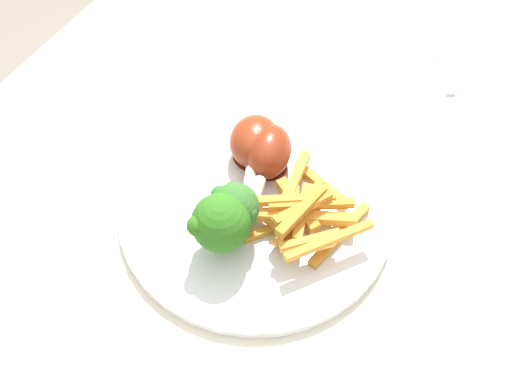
% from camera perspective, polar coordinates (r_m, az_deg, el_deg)
% --- Properties ---
extents(ground_plane, '(6.00, 6.00, 0.00)m').
position_cam_1_polar(ground_plane, '(1.25, -0.09, -19.33)').
color(ground_plane, gray).
extents(dining_table, '(1.28, 0.73, 0.72)m').
position_cam_1_polar(dining_table, '(0.69, -0.16, -3.37)').
color(dining_table, silver).
rests_on(dining_table, ground_plane).
extents(dinner_plate, '(0.29, 0.29, 0.01)m').
position_cam_1_polar(dinner_plate, '(0.57, 0.00, -1.57)').
color(dinner_plate, silver).
rests_on(dinner_plate, dining_table).
extents(broccoli_floret_front, '(0.04, 0.05, 0.06)m').
position_cam_1_polar(broccoli_floret_front, '(0.52, -2.74, -1.56)').
color(broccoli_floret_front, '#80BD5B').
rests_on(broccoli_floret_front, dinner_plate).
extents(broccoli_floret_middle, '(0.06, 0.06, 0.07)m').
position_cam_1_polar(broccoli_floret_middle, '(0.50, -4.05, -3.27)').
color(broccoli_floret_middle, '#7DAF5A').
rests_on(broccoli_floret_middle, dinner_plate).
extents(broccoli_floret_back, '(0.05, 0.05, 0.07)m').
position_cam_1_polar(broccoli_floret_back, '(0.52, -2.24, -1.76)').
color(broccoli_floret_back, '#74AF4E').
rests_on(broccoli_floret_back, dinner_plate).
extents(carrot_fries_pile, '(0.14, 0.14, 0.04)m').
position_cam_1_polar(carrot_fries_pile, '(0.54, 5.08, -2.09)').
color(carrot_fries_pile, orange).
rests_on(carrot_fries_pile, dinner_plate).
extents(chicken_drumstick_near, '(0.12, 0.08, 0.05)m').
position_cam_1_polar(chicken_drumstick_near, '(0.59, -0.13, 5.13)').
color(chicken_drumstick_near, '#601D0E').
rests_on(chicken_drumstick_near, dinner_plate).
extents(chicken_drumstick_far, '(0.12, 0.06, 0.05)m').
position_cam_1_polar(chicken_drumstick_far, '(0.58, 1.27, 3.98)').
color(chicken_drumstick_far, '#591A0C').
rests_on(chicken_drumstick_far, dinner_plate).
extents(fork, '(0.18, 0.09, 0.00)m').
position_cam_1_polar(fork, '(0.81, 18.72, 14.40)').
color(fork, silver).
rests_on(fork, dining_table).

